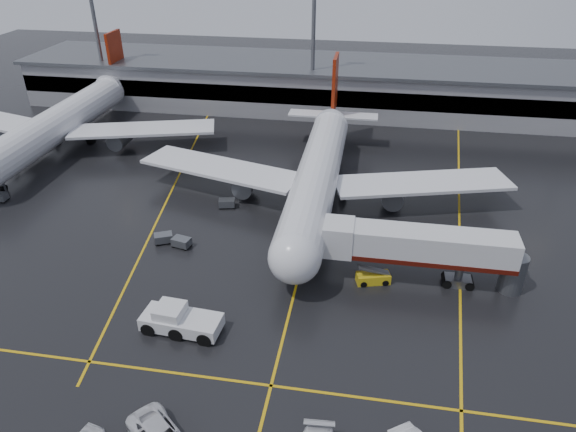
# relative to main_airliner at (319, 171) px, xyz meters

# --- Properties ---
(ground) EXTENTS (220.00, 220.00, 0.00)m
(ground) POSITION_rel_main_airliner_xyz_m (0.00, -9.70, -4.21)
(ground) COLOR black
(ground) RESTS_ON ground
(apron_line_centre) EXTENTS (0.25, 90.00, 0.02)m
(apron_line_centre) POSITION_rel_main_airliner_xyz_m (0.00, -9.70, -4.20)
(apron_line_centre) COLOR gold
(apron_line_centre) RESTS_ON ground
(apron_line_stop) EXTENTS (60.00, 0.25, 0.02)m
(apron_line_stop) POSITION_rel_main_airliner_xyz_m (0.00, -31.70, -4.20)
(apron_line_stop) COLOR gold
(apron_line_stop) RESTS_ON ground
(apron_line_left) EXTENTS (9.99, 69.35, 0.02)m
(apron_line_left) POSITION_rel_main_airliner_xyz_m (-20.00, 0.30, -4.20)
(apron_line_left) COLOR gold
(apron_line_left) RESTS_ON ground
(apron_line_right) EXTENTS (7.57, 69.64, 0.02)m
(apron_line_right) POSITION_rel_main_airliner_xyz_m (18.00, 0.30, -4.20)
(apron_line_right) COLOR gold
(apron_line_right) RESTS_ON ground
(terminal) EXTENTS (122.00, 19.00, 8.60)m
(terminal) POSITION_rel_main_airliner_xyz_m (0.00, 38.23, 0.11)
(terminal) COLOR gray
(terminal) RESTS_ON ground
(light_mast_left) EXTENTS (3.00, 1.20, 25.45)m
(light_mast_left) POSITION_rel_main_airliner_xyz_m (-45.00, 32.30, 10.27)
(light_mast_left) COLOR #595B60
(light_mast_left) RESTS_ON ground
(light_mast_mid) EXTENTS (3.00, 1.20, 25.45)m
(light_mast_mid) POSITION_rel_main_airliner_xyz_m (-5.00, 32.30, 10.27)
(light_mast_mid) COLOR #595B60
(light_mast_mid) RESTS_ON ground
(main_airliner) EXTENTS (48.80, 45.60, 14.10)m
(main_airliner) POSITION_rel_main_airliner_xyz_m (0.00, 0.00, 0.00)
(main_airliner) COLOR silver
(main_airliner) RESTS_ON ground
(second_airliner) EXTENTS (48.80, 45.60, 14.10)m
(second_airliner) POSITION_rel_main_airliner_xyz_m (-42.00, 12.00, 0.00)
(second_airliner) COLOR silver
(second_airliner) RESTS_ON ground
(jet_bridge) EXTENTS (19.90, 3.40, 6.05)m
(jet_bridge) POSITION_rel_main_airliner_xyz_m (11.87, -15.70, -0.28)
(jet_bridge) COLOR silver
(jet_bridge) RESTS_ON ground
(pushback_tractor) EXTENTS (7.34, 3.56, 2.55)m
(pushback_tractor) POSITION_rel_main_airliner_xyz_m (-9.32, -26.63, -3.19)
(pushback_tractor) COLOR silver
(pushback_tractor) RESTS_ON ground
(belt_loader) EXTENTS (3.62, 2.32, 2.13)m
(belt_loader) POSITION_rel_main_airliner_xyz_m (7.59, -16.70, -3.68)
(belt_loader) COLOR gold
(belt_loader) RESTS_ON ground
(baggage_cart_a) EXTENTS (2.24, 1.72, 1.12)m
(baggage_cart_a) POSITION_rel_main_airliner_xyz_m (-13.79, -13.66, -3.58)
(baggage_cart_a) COLOR #595B60
(baggage_cart_a) RESTS_ON ground
(baggage_cart_b) EXTENTS (2.36, 2.03, 1.12)m
(baggage_cart_b) POSITION_rel_main_airliner_xyz_m (-16.10, -13.18, -3.58)
(baggage_cart_b) COLOR #595B60
(baggage_cart_b) RESTS_ON ground
(baggage_cart_c) EXTENTS (2.23, 1.69, 1.12)m
(baggage_cart_c) POSITION_rel_main_airliner_xyz_m (-11.20, -3.94, -3.58)
(baggage_cart_c) COLOR #595B60
(baggage_cart_c) RESTS_ON ground
(baggage_cart_d) EXTENTS (2.29, 1.82, 1.12)m
(baggage_cart_d) POSITION_rel_main_airliner_xyz_m (-45.16, 1.03, -3.58)
(baggage_cart_d) COLOR #595B60
(baggage_cart_d) RESTS_ON ground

